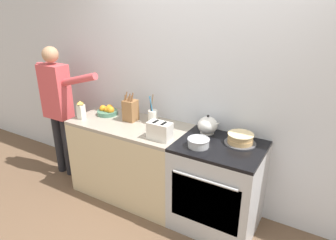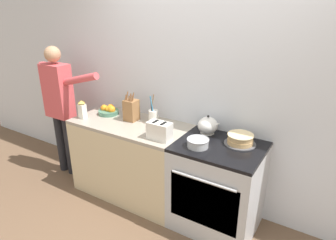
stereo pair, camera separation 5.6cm
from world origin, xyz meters
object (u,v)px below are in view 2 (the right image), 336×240
Objects in this scene: utensil_crock at (153,116)px; fruit_bowl at (109,110)px; mixing_bowl at (198,143)px; stove_range at (217,186)px; knife_block at (131,110)px; tea_kettle at (208,126)px; person_baker at (60,101)px; toaster at (159,131)px; milk_carton at (82,110)px; layer_cake at (240,140)px.

utensil_crock reaches higher than fruit_bowl.
mixing_bowl is at bearing -9.67° from fruit_bowl.
knife_block is at bearing 175.94° from stove_range.
person_baker is at bearing -171.61° from tea_kettle.
utensil_crock is at bearing 170.46° from stove_range.
stove_range is 0.78m from toaster.
toaster is 1.17× the size of milk_carton.
stove_range is 3.64× the size of tea_kettle.
toaster is at bearing -157.18° from layer_cake.
toaster is (-0.55, -0.17, 0.53)m from stove_range.
tea_kettle is 1.16× the size of milk_carton.
stove_range is 0.54× the size of person_baker.
mixing_bowl is (-0.16, -0.13, 0.48)m from stove_range.
milk_carton is at bearing -178.55° from mixing_bowl.
knife_block is 0.20× the size of person_baker.
knife_block reaches higher than fruit_bowl.
person_baker reaches higher than milk_carton.
toaster reaches higher than layer_cake.
utensil_crock is (-0.83, 0.14, 0.52)m from stove_range.
tea_kettle is (-0.21, 0.19, 0.53)m from stove_range.
tea_kettle is at bearing 5.11° from fruit_bowl.
stove_range is 4.34× the size of mixing_bowl.
tea_kettle is 0.78× the size of utensil_crock.
toaster is at bearing -174.07° from mixing_bowl.
mixing_bowl is 0.65× the size of utensil_crock.
person_baker reaches higher than tea_kettle.
milk_carton reaches higher than layer_cake.
layer_cake is at bearing 1.39° from fruit_bowl.
mixing_bowl is 0.84× the size of toaster.
fruit_bowl reaches higher than layer_cake.
layer_cake is 0.40m from mixing_bowl.
stove_range is 3.79× the size of fruit_bowl.
mixing_bowl is 0.98× the size of milk_carton.
tea_kettle is 0.75× the size of knife_block.
stove_range is 1.50m from fruit_bowl.
stove_range is 1.22m from knife_block.
mixing_bowl is at bearing -141.71° from stove_range.
person_baker is at bearing 176.61° from toaster.
utensil_crock is at bearing -174.91° from tea_kettle.
person_baker is at bearing -174.75° from layer_cake.
fruit_bowl reaches higher than stove_range.
person_baker is (-1.51, 0.09, 0.01)m from toaster.
milk_carton is (-1.37, -0.36, 0.02)m from tea_kettle.
knife_block reaches higher than toaster.
tea_kettle is at bearing 137.48° from stove_range.
layer_cake is 0.98m from utensil_crock.
toaster is (0.87, -0.25, 0.04)m from fruit_bowl.
knife_block is at bearing 155.21° from toaster.
layer_cake is 1.57m from fruit_bowl.
layer_cake is at bearing 2.24° from knife_block.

